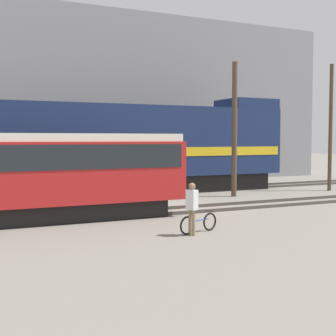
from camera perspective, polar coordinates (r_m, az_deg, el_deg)
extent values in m
plane|color=slate|center=(21.56, 0.21, -4.65)|extent=(120.00, 120.00, 0.00)
cube|color=#47423D|center=(19.43, 3.22, -5.36)|extent=(60.00, 0.07, 0.14)
cube|color=#47423D|center=(20.69, 1.34, -4.80)|extent=(60.00, 0.07, 0.14)
cube|color=#47423D|center=(25.73, -4.11, -3.16)|extent=(60.00, 0.07, 0.14)
cube|color=#47423D|center=(27.07, -5.18, -2.83)|extent=(60.00, 0.07, 0.14)
cube|color=gray|center=(35.00, -9.89, 8.28)|extent=(37.01, 6.00, 11.96)
cube|color=black|center=(26.55, -3.48, -2.01)|extent=(15.93, 2.55, 1.00)
cube|color=navy|center=(26.43, -3.50, 3.30)|extent=(17.31, 3.00, 3.92)
cube|color=gold|center=(26.44, -3.50, 2.03)|extent=(16.96, 3.04, 0.50)
cube|color=navy|center=(29.86, 9.49, 7.63)|extent=(3.00, 2.85, 0.60)
cube|color=black|center=(18.07, -15.90, -5.27)|extent=(9.94, 2.00, 0.70)
cube|color=#B21E1E|center=(17.90, -15.99, -0.55)|extent=(11.30, 2.50, 2.28)
cube|color=#1E2328|center=(17.87, -16.02, 1.35)|extent=(10.85, 2.54, 0.90)
cube|color=silver|center=(17.86, -16.06, 3.59)|extent=(11.08, 2.38, 0.30)
torus|color=black|center=(15.87, 5.11, -6.53)|extent=(0.60, 0.23, 0.61)
torus|color=black|center=(15.13, 2.33, -7.02)|extent=(0.60, 0.23, 0.61)
cylinder|color=#1E4C99|center=(15.48, 3.76, -6.38)|extent=(0.87, 0.29, 0.04)
cylinder|color=#1E4C99|center=(15.21, 2.75, -6.44)|extent=(0.03, 0.03, 0.27)
cylinder|color=#262626|center=(15.81, 5.12, -5.26)|extent=(0.15, 0.43, 0.02)
cylinder|color=#8C7A5B|center=(15.12, 2.72, -6.61)|extent=(0.11, 0.11, 0.83)
cylinder|color=#8C7A5B|center=(15.01, 3.15, -6.69)|extent=(0.11, 0.11, 0.83)
cube|color=white|center=(14.95, 2.94, -3.89)|extent=(0.31, 0.41, 0.64)
sphere|color=#8C664C|center=(14.90, 2.94, -2.25)|extent=(0.22, 0.22, 0.22)
cylinder|color=#4C3D2D|center=(25.18, 8.10, 4.65)|extent=(0.28, 0.28, 7.14)
cylinder|color=#4C3D2D|center=(29.37, 19.20, 4.65)|extent=(0.22, 0.22, 7.47)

